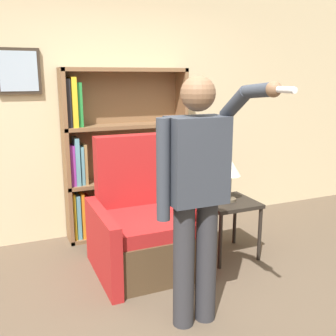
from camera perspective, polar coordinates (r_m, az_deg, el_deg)
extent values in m
plane|color=brown|center=(3.03, 2.73, -22.03)|extent=(14.00, 14.00, 0.00)
cube|color=beige|center=(4.40, -8.85, 8.49)|extent=(8.00, 0.06, 2.80)
cube|color=#33281E|center=(4.21, -20.88, 12.99)|extent=(0.41, 0.04, 0.44)
cube|color=#9EB2C6|center=(4.18, -20.86, 12.99)|extent=(0.35, 0.01, 0.38)
cube|color=brown|center=(4.20, -14.58, 1.33)|extent=(0.04, 0.28, 1.83)
cube|color=brown|center=(4.58, 1.91, 2.71)|extent=(0.04, 0.28, 1.83)
cube|color=brown|center=(4.47, -6.50, 2.37)|extent=(1.36, 0.01, 1.83)
cube|color=brown|center=(4.60, -5.71, -8.97)|extent=(1.36, 0.28, 0.04)
cube|color=brown|center=(4.41, -5.89, -1.83)|extent=(1.36, 0.28, 0.04)
cube|color=brown|center=(4.29, -6.08, 6.08)|extent=(1.36, 0.28, 0.04)
cube|color=brown|center=(4.26, -6.28, 13.99)|extent=(1.36, 0.28, 0.04)
cube|color=gold|center=(4.37, -13.55, -6.66)|extent=(0.03, 0.21, 0.51)
cube|color=#5B99A8|center=(4.38, -12.98, -6.72)|extent=(0.04, 0.21, 0.49)
cube|color=orange|center=(4.38, -12.37, -6.54)|extent=(0.03, 0.22, 0.50)
cube|color=red|center=(4.40, -11.72, -6.76)|extent=(0.05, 0.23, 0.46)
cube|color=purple|center=(4.22, -13.79, 0.42)|extent=(0.05, 0.19, 0.43)
cube|color=#5B99A8|center=(4.22, -13.16, 0.98)|extent=(0.05, 0.21, 0.50)
cube|color=#5B99A8|center=(4.24, -12.44, 0.40)|extent=(0.03, 0.17, 0.40)
cube|color=#9E7A47|center=(4.24, -11.96, 0.60)|extent=(0.03, 0.16, 0.43)
cube|color=black|center=(4.13, -14.33, 9.11)|extent=(0.04, 0.19, 0.48)
cube|color=gold|center=(4.14, -13.61, 9.27)|extent=(0.05, 0.23, 0.50)
cube|color=#238438|center=(4.15, -12.80, 8.95)|extent=(0.05, 0.17, 0.44)
cube|color=#4C3823|center=(3.69, -3.03, -11.62)|extent=(0.73, 0.84, 0.40)
cube|color=#A31E1E|center=(3.55, -2.86, -8.05)|extent=(0.69, 0.72, 0.12)
cube|color=#A31E1E|center=(3.85, -5.08, -2.61)|extent=(0.73, 0.16, 1.00)
cube|color=#A31E1E|center=(3.54, -9.48, -10.97)|extent=(0.10, 0.92, 0.62)
cube|color=#A31E1E|center=(3.80, 2.89, -9.06)|extent=(0.10, 0.92, 0.62)
cylinder|color=#2D2D33|center=(2.83, 2.30, -13.99)|extent=(0.15, 0.15, 0.91)
cylinder|color=#2D2D33|center=(2.90, 5.54, -13.30)|extent=(0.15, 0.15, 0.91)
cube|color=#333842|center=(2.62, 4.20, 1.13)|extent=(0.39, 0.24, 0.58)
sphere|color=brown|center=(2.56, 4.36, 10.72)|extent=(0.23, 0.23, 0.23)
cylinder|color=#333842|center=(2.53, -0.70, -0.33)|extent=(0.09, 0.09, 0.67)
cylinder|color=#333842|center=(2.57, 9.76, 9.15)|extent=(0.09, 0.28, 0.23)
cylinder|color=#333842|center=(2.37, 13.11, 10.89)|extent=(0.08, 0.27, 0.10)
sphere|color=brown|center=(2.26, 15.09, 10.98)|extent=(0.09, 0.09, 0.09)
cylinder|color=white|center=(2.19, 16.65, 10.83)|extent=(0.04, 0.15, 0.04)
cube|color=black|center=(3.88, 8.84, -4.98)|extent=(0.49, 0.49, 0.04)
cylinder|color=black|center=(3.70, 7.59, -10.55)|extent=(0.04, 0.04, 0.53)
cylinder|color=black|center=(3.93, 13.15, -9.35)|extent=(0.04, 0.04, 0.53)
cylinder|color=black|center=(4.05, 4.39, -8.32)|extent=(0.04, 0.04, 0.53)
cylinder|color=black|center=(4.26, 9.66, -7.37)|extent=(0.04, 0.04, 0.53)
cylinder|color=#4C4233|center=(3.87, 8.86, -4.55)|extent=(0.14, 0.14, 0.02)
cylinder|color=#4C4233|center=(3.84, 8.93, -2.74)|extent=(0.03, 0.03, 0.23)
cone|color=beige|center=(3.79, 9.03, 0.10)|extent=(0.21, 0.21, 0.16)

